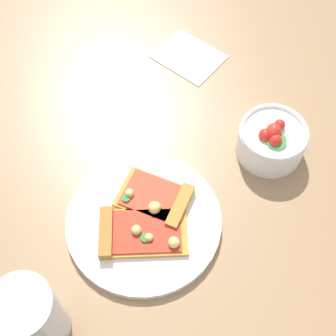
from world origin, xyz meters
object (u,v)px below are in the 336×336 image
Objects in this scene: pizza_slice_near at (137,233)px; paper_napkin at (189,56)px; soda_glass at (32,318)px; plate at (144,221)px; salad_bowl at (271,140)px; pizza_slice_far at (158,200)px.

pizza_slice_near is 1.26× the size of paper_napkin.
paper_napkin is (-0.29, 0.49, -0.06)m from soda_glass.
plate is at bearing 102.79° from soda_glass.
salad_bowl reaches higher than pizza_slice_near.
plate is at bearing -73.15° from pizza_slice_far.
salad_bowl reaches higher than plate.
salad_bowl is 0.46m from soda_glass.
paper_napkin is (-0.23, 0.24, -0.02)m from pizza_slice_far.
pizza_slice_near is 0.19m from soda_glass.
soda_glass reaches higher than pizza_slice_near.
paper_napkin is (-0.24, 0.28, -0.01)m from plate.
plate is 0.22m from soda_glass.
pizza_slice_near is at bearing -49.31° from paper_napkin.
paper_napkin is at bearing 133.82° from pizza_slice_far.
pizza_slice_far reaches higher than paper_napkin.
salad_bowl is at bearing 86.59° from plate.
pizza_slice_far is at bearing 103.41° from soda_glass.
pizza_slice_near is 1.16× the size of pizza_slice_far.
soda_glass is at bearing -86.01° from salad_bowl.
soda_glass is (0.05, -0.21, 0.05)m from plate.
soda_glass reaches higher than pizza_slice_far.
salad_bowl is at bearing 83.08° from pizza_slice_far.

